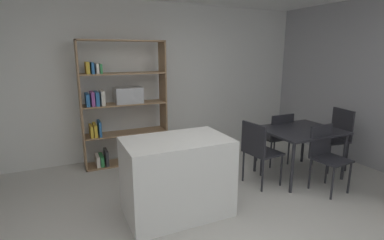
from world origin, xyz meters
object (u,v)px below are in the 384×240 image
dining_chair_window_side (337,133)px  dining_chair_island_side (258,148)px  dining_table (300,134)px  dining_chair_near (326,152)px  open_bookshelf (119,104)px  dining_chair_far (277,134)px  kitchen_island (177,177)px

dining_chair_window_side → dining_chair_island_side: 1.55m
dining_table → dining_chair_near: 0.50m
dining_chair_island_side → dining_chair_window_side: bearing=-96.1°
open_bookshelf → dining_chair_far: open_bookshelf is taller
kitchen_island → dining_table: size_ratio=1.06×
open_bookshelf → dining_chair_near: open_bookshelf is taller
open_bookshelf → dining_table: 2.90m
dining_chair_island_side → open_bookshelf: bearing=37.6°
kitchen_island → dining_chair_island_side: bearing=8.9°
dining_table → dining_chair_far: size_ratio=1.27×
dining_chair_window_side → dining_chair_island_side: dining_chair_window_side is taller
open_bookshelf → dining_chair_window_side: (3.13, -1.66, -0.45)m
dining_chair_window_side → dining_chair_near: (-0.78, -0.47, -0.05)m
kitchen_island → dining_chair_far: bearing=18.6°
dining_chair_near → dining_chair_far: bearing=85.5°
open_bookshelf → dining_chair_window_side: 3.57m
dining_chair_island_side → dining_chair_far: bearing=-63.3°
kitchen_island → dining_chair_far: size_ratio=1.35×
dining_chair_far → dining_chair_window_side: bearing=146.9°
dining_chair_island_side → dining_table: bearing=-95.3°
dining_table → kitchen_island: bearing=-174.1°
open_bookshelf → dining_chair_window_side: open_bookshelf is taller
kitchen_island → open_bookshelf: open_bookshelf is taller
kitchen_island → dining_table: (2.07, 0.21, 0.21)m
kitchen_island → dining_chair_far: (2.07, 0.70, 0.08)m
open_bookshelf → dining_chair_island_side: open_bookshelf is taller
kitchen_island → open_bookshelf: bearing=98.5°
dining_chair_island_side → kitchen_island: bearing=92.9°
kitchen_island → dining_chair_island_side: dining_chair_island_side is taller
dining_chair_far → dining_chair_island_side: (-0.77, -0.50, 0.02)m
dining_chair_near → dining_chair_island_side: (-0.77, 0.48, 0.02)m
kitchen_island → dining_chair_window_side: (2.85, 0.20, 0.13)m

